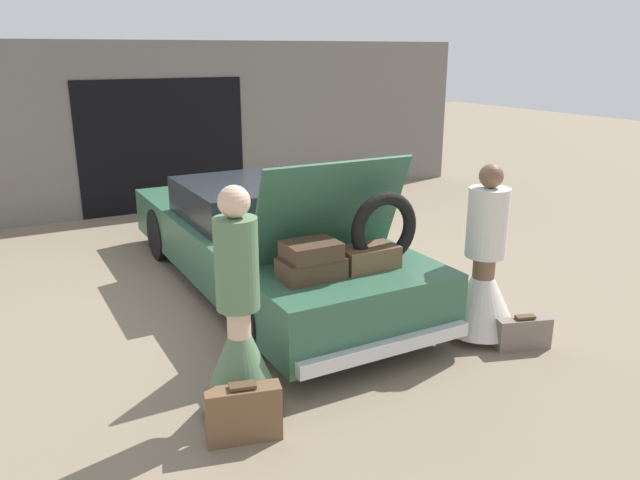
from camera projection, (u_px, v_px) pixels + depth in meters
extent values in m
plane|color=#7F705B|center=(265.00, 284.00, 7.35)|extent=(40.00, 40.00, 0.00)
cube|color=slate|center=(161.00, 128.00, 10.43)|extent=(12.00, 0.12, 2.80)
cube|color=black|center=(164.00, 146.00, 10.45)|extent=(2.80, 0.02, 2.20)
cube|color=#336047|center=(264.00, 246.00, 7.21)|extent=(1.75, 4.95, 0.58)
cube|color=#1E2328|center=(252.00, 199.00, 7.32)|extent=(1.54, 1.58, 0.42)
cylinder|color=black|center=(160.00, 234.00, 8.17)|extent=(0.18, 0.67, 0.67)
cylinder|color=black|center=(272.00, 219.00, 8.91)|extent=(0.18, 0.67, 0.67)
cylinder|color=black|center=(248.00, 317.00, 5.64)|extent=(0.18, 0.67, 0.67)
cylinder|color=black|center=(395.00, 286.00, 6.38)|extent=(0.18, 0.67, 0.67)
cube|color=silver|center=(387.00, 348.00, 5.16)|extent=(1.67, 0.10, 0.12)
cube|color=#336047|center=(330.00, 211.00, 5.68)|extent=(1.49, 0.42, 0.97)
cube|color=#473323|center=(311.00, 268.00, 5.34)|extent=(0.55, 0.33, 0.19)
cube|color=brown|center=(368.00, 257.00, 5.61)|extent=(0.53, 0.31, 0.20)
cube|color=#473323|center=(311.00, 250.00, 5.29)|extent=(0.46, 0.37, 0.14)
torus|color=black|center=(384.00, 229.00, 5.61)|extent=(0.69, 0.12, 0.69)
cylinder|color=beige|center=(241.00, 361.00, 4.64)|extent=(0.17, 0.17, 0.85)
cone|color=#567A56|center=(240.00, 356.00, 4.63)|extent=(0.60, 0.60, 0.77)
cylinder|color=#567A56|center=(237.00, 264.00, 4.41)|extent=(0.32, 0.32, 0.68)
sphere|color=beige|center=(234.00, 202.00, 4.28)|extent=(0.23, 0.23, 0.23)
cylinder|color=brown|center=(481.00, 297.00, 5.90)|extent=(0.21, 0.21, 0.81)
cone|color=silver|center=(482.00, 293.00, 5.89)|extent=(0.71, 0.71, 0.73)
cylinder|color=silver|center=(488.00, 223.00, 5.69)|extent=(0.37, 0.37, 0.64)
sphere|color=brown|center=(491.00, 176.00, 5.56)|extent=(0.22, 0.22, 0.22)
cube|color=brown|center=(244.00, 414.00, 4.36)|extent=(0.55, 0.28, 0.41)
cube|color=#4C3823|center=(243.00, 386.00, 4.30)|extent=(0.20, 0.14, 0.02)
cube|color=#75665B|center=(523.00, 334.00, 5.73)|extent=(0.53, 0.28, 0.29)
cube|color=#4C3823|center=(525.00, 317.00, 5.68)|extent=(0.19, 0.13, 0.02)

